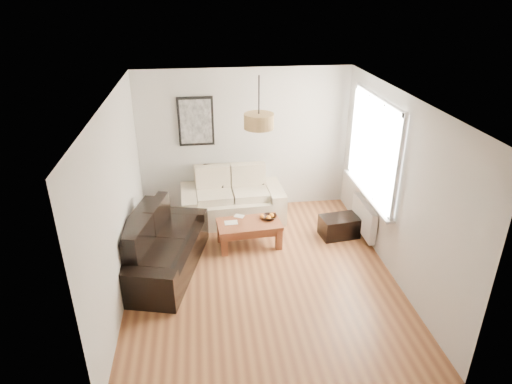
{
  "coord_description": "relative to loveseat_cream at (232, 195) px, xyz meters",
  "views": [
    {
      "loc": [
        -0.76,
        -5.37,
        3.9
      ],
      "look_at": [
        0.0,
        0.6,
        1.05
      ],
      "focal_mm": 31.21,
      "sensor_mm": 36.0,
      "label": 1
    }
  ],
  "objects": [
    {
      "name": "window_bay",
      "position": [
        2.14,
        -0.98,
        1.15
      ],
      "size": [
        0.14,
        1.9,
        1.6
      ],
      "primitive_type": null,
      "color": "white",
      "rests_on": "wall_right"
    },
    {
      "name": "cushion_right",
      "position": [
        0.41,
        0.22,
        0.3
      ],
      "size": [
        0.39,
        0.15,
        0.38
      ],
      "primitive_type": "cube",
      "rotation": [
        0.0,
        0.0,
        -0.09
      ],
      "color": "black",
      "rests_on": "loveseat_cream"
    },
    {
      "name": "pendant_shade",
      "position": [
        0.28,
        -1.48,
        1.78
      ],
      "size": [
        0.4,
        0.4,
        0.2
      ],
      "primitive_type": "cylinder",
      "color": "tan",
      "rests_on": "ceiling"
    },
    {
      "name": "wall_right",
      "position": [
        2.18,
        -1.78,
        0.85
      ],
      "size": [
        0.04,
        4.5,
        2.6
      ],
      "primitive_type": null,
      "color": "silver",
      "rests_on": "floor"
    },
    {
      "name": "ceiling",
      "position": [
        0.28,
        -1.78,
        2.15
      ],
      "size": [
        3.8,
        4.5,
        0.0
      ],
      "primitive_type": null,
      "color": "white",
      "rests_on": "floor"
    },
    {
      "name": "orange_a",
      "position": [
        0.52,
        -0.91,
        0.01
      ],
      "size": [
        0.09,
        0.09,
        0.08
      ],
      "primitive_type": "sphere",
      "rotation": [
        0.0,
        0.0,
        -0.19
      ],
      "color": "orange",
      "rests_on": "fruit_bowl"
    },
    {
      "name": "poster",
      "position": [
        -0.57,
        0.44,
        1.25
      ],
      "size": [
        0.62,
        0.04,
        0.87
      ],
      "primitive_type": null,
      "color": "black",
      "rests_on": "wall_back"
    },
    {
      "name": "floor",
      "position": [
        0.28,
        -1.78,
        -0.45
      ],
      "size": [
        4.5,
        4.5,
        0.0
      ],
      "primitive_type": "plane",
      "color": "brown",
      "rests_on": "ground"
    },
    {
      "name": "loveseat_cream",
      "position": [
        0.0,
        0.0,
        0.0
      ],
      "size": [
        1.84,
        1.07,
        0.89
      ],
      "primitive_type": null,
      "rotation": [
        0.0,
        0.0,
        0.05
      ],
      "color": "beige",
      "rests_on": "floor"
    },
    {
      "name": "papers",
      "position": [
        -0.09,
        -0.94,
        -0.03
      ],
      "size": [
        0.22,
        0.16,
        0.01
      ],
      "primitive_type": "cube",
      "rotation": [
        0.0,
        0.0,
        0.04
      ],
      "color": "silver",
      "rests_on": "coffee_table"
    },
    {
      "name": "wall_front",
      "position": [
        0.28,
        -4.03,
        0.85
      ],
      "size": [
        3.8,
        0.04,
        2.6
      ],
      "primitive_type": null,
      "color": "silver",
      "rests_on": "floor"
    },
    {
      "name": "ottoman",
      "position": [
        1.73,
        -0.87,
        -0.27
      ],
      "size": [
        0.67,
        0.48,
        0.35
      ],
      "primitive_type": "cube",
      "rotation": [
        0.0,
        0.0,
        0.13
      ],
      "color": "black",
      "rests_on": "floor"
    },
    {
      "name": "orange_c",
      "position": [
        0.42,
        -0.87,
        0.01
      ],
      "size": [
        0.07,
        0.07,
        0.07
      ],
      "primitive_type": "sphere",
      "rotation": [
        0.0,
        0.0,
        -0.03
      ],
      "color": "orange",
      "rests_on": "fruit_bowl"
    },
    {
      "name": "wall_back",
      "position": [
        0.28,
        0.47,
        0.85
      ],
      "size": [
        3.8,
        0.04,
        2.6
      ],
      "primitive_type": null,
      "color": "silver",
      "rests_on": "floor"
    },
    {
      "name": "radiator",
      "position": [
        2.1,
        -0.98,
        -0.07
      ],
      "size": [
        0.1,
        0.9,
        0.52
      ],
      "primitive_type": "cube",
      "color": "white",
      "rests_on": "wall_right"
    },
    {
      "name": "cushion_left",
      "position": [
        -0.3,
        0.22,
        0.31
      ],
      "size": [
        0.41,
        0.24,
        0.39
      ],
      "primitive_type": "cube",
      "rotation": [
        0.0,
        0.0,
        -0.32
      ],
      "color": "black",
      "rests_on": "loveseat_cream"
    },
    {
      "name": "wall_left",
      "position": [
        -1.62,
        -1.78,
        0.85
      ],
      "size": [
        0.04,
        4.5,
        2.6
      ],
      "primitive_type": null,
      "color": "silver",
      "rests_on": "floor"
    },
    {
      "name": "coffee_table",
      "position": [
        0.19,
        -0.97,
        -0.24
      ],
      "size": [
        1.05,
        0.64,
        0.41
      ],
      "primitive_type": null,
      "rotation": [
        0.0,
        0.0,
        0.09
      ],
      "color": "brown",
      "rests_on": "floor"
    },
    {
      "name": "orange_b",
      "position": [
        0.58,
        -0.85,
        0.01
      ],
      "size": [
        0.08,
        0.08,
        0.08
      ],
      "primitive_type": "sphere",
      "rotation": [
        0.0,
        0.0,
        0.04
      ],
      "color": "orange",
      "rests_on": "fruit_bowl"
    },
    {
      "name": "sofa_leather",
      "position": [
        -1.15,
        -1.47,
        -0.03
      ],
      "size": [
        1.39,
        2.11,
        0.84
      ],
      "primitive_type": null,
      "rotation": [
        0.0,
        0.0,
        1.32
      ],
      "color": "black",
      "rests_on": "floor"
    },
    {
      "name": "fruit_bowl",
      "position": [
        0.55,
        -0.88,
        -0.0
      ],
      "size": [
        0.27,
        0.27,
        0.06
      ],
      "primitive_type": "imported",
      "rotation": [
        0.0,
        0.0,
        -0.2
      ],
      "color": "black",
      "rests_on": "coffee_table"
    }
  ]
}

